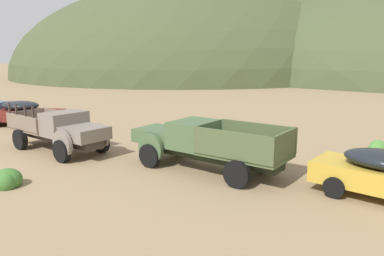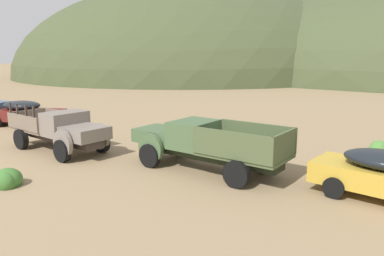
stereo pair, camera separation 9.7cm
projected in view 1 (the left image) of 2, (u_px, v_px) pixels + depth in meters
The scene contains 6 objects.
hill_far_right at pixel (193, 74), 83.91m from camera, with size 72.48×77.04×37.53m, color #424C2D.
car_oxblood at pixel (27, 113), 23.33m from camera, with size 5.19×3.21×1.57m.
truck_primer_gray at pixel (64, 131), 16.96m from camera, with size 5.93×2.97×2.16m.
truck_weathered_green at pixel (197, 143), 14.55m from camera, with size 6.63×2.83×1.91m.
bush_front_left at pixel (7, 181), 12.67m from camera, with size 1.05×0.98×0.78m.
bush_lone_scrub at pixel (377, 149), 16.88m from camera, with size 0.83×0.80×0.79m.
Camera 1 is at (14.81, -6.44, 4.46)m, focal length 34.67 mm.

